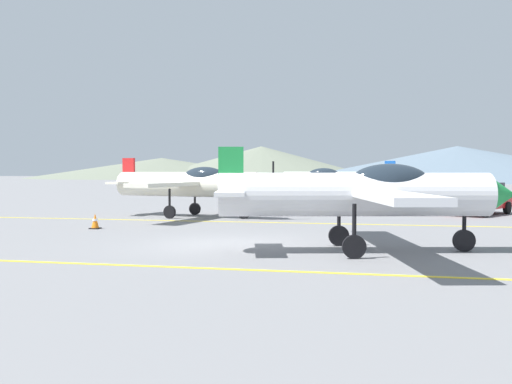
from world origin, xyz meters
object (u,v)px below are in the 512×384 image
airplane_near (366,193)px  traffic_cone_front (95,221)px  airplane_far (333,180)px  car_sedan (479,198)px  airplane_mid (192,183)px

airplane_near → traffic_cone_front: (-10.17, 4.01, -1.32)m
airplane_far → car_sedan: 10.74m
airplane_near → traffic_cone_front: 11.01m
airplane_far → car_sedan: size_ratio=2.08×
airplane_far → traffic_cone_front: (-7.89, -17.61, -1.32)m
traffic_cone_front → airplane_far: bearing=65.9°
traffic_cone_front → airplane_near: bearing=-21.5°
airplane_mid → car_sedan: size_ratio=2.08×
airplane_near → airplane_mid: size_ratio=1.00×
airplane_mid → traffic_cone_front: bearing=-108.0°
airplane_far → traffic_cone_front: size_ratio=16.24×
car_sedan → airplane_near: bearing=-111.2°
airplane_near → car_sedan: 15.34m
airplane_mid → car_sedan: (13.77, 4.34, -0.77)m
airplane_mid → car_sedan: 14.46m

